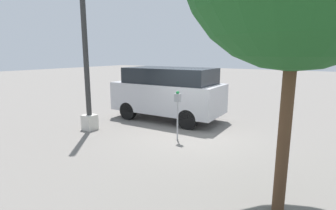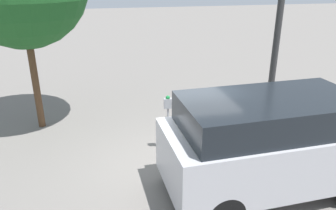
{
  "view_description": "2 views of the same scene",
  "coord_description": "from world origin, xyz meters",
  "views": [
    {
      "loc": [
        -4.04,
        7.55,
        2.72
      ],
      "look_at": [
        0.53,
        0.52,
        1.07
      ],
      "focal_mm": 28.0,
      "sensor_mm": 36.0,
      "label": 1
    },
    {
      "loc": [
        -1.62,
        -6.8,
        4.41
      ],
      "look_at": [
        0.15,
        0.95,
        1.21
      ],
      "focal_mm": 35.0,
      "sensor_mm": 36.0,
      "label": 2
    }
  ],
  "objects": [
    {
      "name": "ground_plane",
      "position": [
        0.0,
        0.0,
        0.0
      ],
      "size": [
        80.0,
        80.0,
        0.0
      ],
      "primitive_type": "plane",
      "color": "slate"
    },
    {
      "name": "parking_meter_near",
      "position": [
        0.08,
        0.67,
        1.16
      ],
      "size": [
        0.21,
        0.13,
        1.58
      ],
      "rotation": [
        0.0,
        0.0,
        -0.09
      ],
      "color": "#9E9EA3",
      "rests_on": "ground"
    },
    {
      "name": "lamp_post",
      "position": [
        3.35,
        1.4,
        2.25
      ],
      "size": [
        0.44,
        0.44,
        6.22
      ],
      "color": "beige",
      "rests_on": "ground"
    },
    {
      "name": "parked_van",
      "position": [
        1.79,
        -1.43,
        1.17
      ],
      "size": [
        4.56,
        2.15,
        2.15
      ],
      "rotation": [
        0.0,
        0.0,
        0.03
      ],
      "color": "#B2B2B7",
      "rests_on": "ground"
    }
  ]
}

